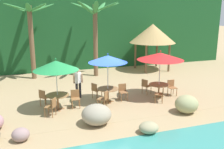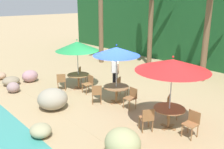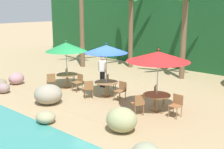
% 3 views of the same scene
% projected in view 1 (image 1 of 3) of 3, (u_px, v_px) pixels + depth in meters
% --- Properties ---
extents(ground_plane, '(120.00, 120.00, 0.00)m').
position_uv_depth(ground_plane, '(102.00, 102.00, 13.19)').
color(ground_plane, tan).
extents(terrace_deck, '(18.00, 5.20, 0.01)m').
position_uv_depth(terrace_deck, '(102.00, 102.00, 13.19)').
color(terrace_deck, tan).
rests_on(terrace_deck, ground).
extents(foliage_backdrop, '(28.00, 2.40, 6.00)m').
position_uv_depth(foliage_backdrop, '(71.00, 32.00, 20.74)').
color(foliage_backdrop, '#194C23').
rests_on(foliage_backdrop, ground).
extents(rock_seawall, '(14.48, 3.20, 0.86)m').
position_uv_depth(rock_seawall, '(129.00, 114.00, 10.73)').
color(rock_seawall, gray).
rests_on(rock_seawall, ground).
extents(umbrella_green, '(2.12, 2.12, 2.51)m').
position_uv_depth(umbrella_green, '(56.00, 65.00, 11.66)').
color(umbrella_green, silver).
rests_on(umbrella_green, ground).
extents(dining_table_green, '(1.10, 1.10, 0.74)m').
position_uv_depth(dining_table_green, '(58.00, 97.00, 12.04)').
color(dining_table_green, olive).
rests_on(dining_table_green, ground).
extents(chair_green_seaward, '(0.46, 0.46, 0.87)m').
position_uv_depth(chair_green_seaward, '(75.00, 97.00, 12.34)').
color(chair_green_seaward, olive).
rests_on(chair_green_seaward, ground).
extents(chair_green_inland, '(0.60, 0.59, 0.87)m').
position_uv_depth(chair_green_inland, '(44.00, 97.00, 12.44)').
color(chair_green_inland, olive).
rests_on(chair_green_inland, ground).
extents(chair_green_left, '(0.58, 0.58, 0.87)m').
position_uv_depth(chair_green_left, '(52.00, 106.00, 11.24)').
color(chair_green_left, olive).
rests_on(chair_green_left, ground).
extents(umbrella_blue, '(1.98, 1.98, 2.58)m').
position_uv_depth(umbrella_blue, '(108.00, 59.00, 12.62)').
color(umbrella_blue, silver).
rests_on(umbrella_blue, ground).
extents(dining_table_blue, '(1.10, 1.10, 0.74)m').
position_uv_depth(dining_table_blue, '(108.00, 91.00, 13.02)').
color(dining_table_blue, olive).
rests_on(dining_table_blue, ground).
extents(chair_blue_seaward, '(0.44, 0.44, 0.87)m').
position_uv_depth(chair_blue_seaward, '(123.00, 91.00, 13.37)').
color(chair_blue_seaward, olive).
rests_on(chair_blue_seaward, ground).
extents(chair_blue_inland, '(0.57, 0.57, 0.87)m').
position_uv_depth(chair_blue_inland, '(96.00, 90.00, 13.57)').
color(chair_blue_inland, olive).
rests_on(chair_blue_inland, ground).
extents(chair_blue_left, '(0.59, 0.59, 0.87)m').
position_uv_depth(chair_blue_left, '(104.00, 98.00, 12.24)').
color(chair_blue_left, olive).
rests_on(chair_blue_left, ground).
extents(umbrella_red, '(2.49, 2.49, 2.60)m').
position_uv_depth(umbrella_red, '(160.00, 56.00, 13.38)').
color(umbrella_red, silver).
rests_on(umbrella_red, ground).
extents(dining_table_red, '(1.10, 1.10, 0.74)m').
position_uv_depth(dining_table_red, '(159.00, 86.00, 13.78)').
color(dining_table_red, olive).
rests_on(dining_table_red, ground).
extents(chair_red_seaward, '(0.43, 0.43, 0.87)m').
position_uv_depth(chair_red_seaward, '(172.00, 86.00, 14.14)').
color(chair_red_seaward, olive).
rests_on(chair_red_seaward, ground).
extents(chair_red_inland, '(0.56, 0.56, 0.87)m').
position_uv_depth(chair_red_inland, '(146.00, 85.00, 14.35)').
color(chair_red_inland, olive).
rests_on(chair_red_inland, ground).
extents(chair_red_left, '(0.58, 0.57, 0.87)m').
position_uv_depth(chair_red_left, '(161.00, 93.00, 12.98)').
color(chair_red_left, olive).
rests_on(chair_red_left, ground).
extents(palm_tree_second, '(3.30, 3.35, 5.20)m').
position_uv_depth(palm_tree_second, '(31.00, 26.00, 17.00)').
color(palm_tree_second, brown).
rests_on(palm_tree_second, ground).
extents(palm_tree_third, '(3.47, 3.61, 5.33)m').
position_uv_depth(palm_tree_third, '(95.00, 24.00, 17.75)').
color(palm_tree_third, brown).
rests_on(palm_tree_third, ground).
extents(palapa_hut, '(3.63, 3.63, 3.67)m').
position_uv_depth(palapa_hut, '(153.00, 34.00, 19.88)').
color(palapa_hut, brown).
rests_on(palapa_hut, ground).
extents(waiter_in_white, '(0.52, 0.39, 1.70)m').
position_uv_depth(waiter_in_white, '(78.00, 81.00, 13.57)').
color(waiter_in_white, '#232328').
rests_on(waiter_in_white, ground).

